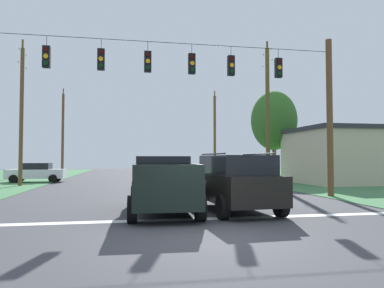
{
  "coord_description": "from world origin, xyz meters",
  "views": [
    {
      "loc": [
        -1.89,
        -8.2,
        1.87
      ],
      "look_at": [
        0.8,
        6.58,
        2.48
      ],
      "focal_mm": 33.63,
      "sensor_mm": 36.0,
      "label": 1
    }
  ],
  "objects_px": {
    "utility_pole_far_left": "(63,132)",
    "tree_roadside_right": "(274,121)",
    "utility_pole_mid_right": "(268,112)",
    "overhead_signal_span": "(167,101)",
    "roadside_store": "(378,156)",
    "pickup_truck": "(163,185)",
    "distant_car_crossing_white": "(36,172)",
    "utility_pole_mid_left": "(21,111)",
    "suv_black": "(234,181)",
    "utility_pole_far_right": "(215,133)",
    "distant_car_oncoming": "(177,172)"
  },
  "relations": [
    {
      "from": "utility_pole_far_right",
      "to": "utility_pole_far_left",
      "type": "relative_size",
      "value": 1.04
    },
    {
      "from": "utility_pole_mid_right",
      "to": "utility_pole_far_right",
      "type": "height_order",
      "value": "utility_pole_mid_right"
    },
    {
      "from": "utility_pole_mid_right",
      "to": "utility_pole_far_right",
      "type": "relative_size",
      "value": 1.05
    },
    {
      "from": "pickup_truck",
      "to": "utility_pole_mid_right",
      "type": "relative_size",
      "value": 0.5
    },
    {
      "from": "distant_car_crossing_white",
      "to": "utility_pole_mid_left",
      "type": "relative_size",
      "value": 0.43
    },
    {
      "from": "overhead_signal_span",
      "to": "utility_pole_far_right",
      "type": "height_order",
      "value": "utility_pole_far_right"
    },
    {
      "from": "distant_car_crossing_white",
      "to": "roadside_store",
      "type": "bearing_deg",
      "value": -11.74
    },
    {
      "from": "pickup_truck",
      "to": "utility_pole_far_right",
      "type": "relative_size",
      "value": 0.52
    },
    {
      "from": "utility_pole_mid_right",
      "to": "roadside_store",
      "type": "distance_m",
      "value": 9.15
    },
    {
      "from": "overhead_signal_span",
      "to": "utility_pole_far_left",
      "type": "xyz_separation_m",
      "value": [
        -9.17,
        27.64,
        0.49
      ]
    },
    {
      "from": "suv_black",
      "to": "utility_pole_far_left",
      "type": "height_order",
      "value": "utility_pole_far_left"
    },
    {
      "from": "suv_black",
      "to": "utility_pole_mid_left",
      "type": "xyz_separation_m",
      "value": [
        -10.9,
        13.78,
        4.03
      ]
    },
    {
      "from": "utility_pole_far_left",
      "to": "overhead_signal_span",
      "type": "bearing_deg",
      "value": -71.65
    },
    {
      "from": "distant_car_crossing_white",
      "to": "distant_car_oncoming",
      "type": "height_order",
      "value": "same"
    },
    {
      "from": "utility_pole_far_left",
      "to": "tree_roadside_right",
      "type": "distance_m",
      "value": 24.72
    },
    {
      "from": "utility_pole_mid_right",
      "to": "utility_pole_far_left",
      "type": "distance_m",
      "value": 25.38
    },
    {
      "from": "utility_pole_mid_left",
      "to": "utility_pole_far_left",
      "type": "distance_m",
      "value": 17.77
    },
    {
      "from": "roadside_store",
      "to": "overhead_signal_span",
      "type": "bearing_deg",
      "value": -154.11
    },
    {
      "from": "suv_black",
      "to": "tree_roadside_right",
      "type": "height_order",
      "value": "tree_roadside_right"
    },
    {
      "from": "distant_car_crossing_white",
      "to": "utility_pole_far_left",
      "type": "distance_m",
      "value": 14.47
    },
    {
      "from": "pickup_truck",
      "to": "suv_black",
      "type": "relative_size",
      "value": 1.12
    },
    {
      "from": "pickup_truck",
      "to": "suv_black",
      "type": "bearing_deg",
      "value": -3.1
    },
    {
      "from": "utility_pole_far_right",
      "to": "tree_roadside_right",
      "type": "height_order",
      "value": "utility_pole_far_right"
    },
    {
      "from": "distant_car_crossing_white",
      "to": "roadside_store",
      "type": "height_order",
      "value": "roadside_store"
    },
    {
      "from": "roadside_store",
      "to": "suv_black",
      "type": "bearing_deg",
      "value": -141.16
    },
    {
      "from": "distant_car_crossing_white",
      "to": "distant_car_oncoming",
      "type": "distance_m",
      "value": 11.05
    },
    {
      "from": "overhead_signal_span",
      "to": "utility_pole_far_right",
      "type": "xyz_separation_m",
      "value": [
        9.12,
        27.65,
        0.52
      ]
    },
    {
      "from": "distant_car_oncoming",
      "to": "roadside_store",
      "type": "height_order",
      "value": "roadside_store"
    },
    {
      "from": "suv_black",
      "to": "utility_pole_mid_right",
      "type": "distance_m",
      "value": 15.98
    },
    {
      "from": "suv_black",
      "to": "distant_car_crossing_white",
      "type": "bearing_deg",
      "value": 121.33
    },
    {
      "from": "overhead_signal_span",
      "to": "pickup_truck",
      "type": "relative_size",
      "value": 3.04
    },
    {
      "from": "overhead_signal_span",
      "to": "distant_car_crossing_white",
      "type": "distance_m",
      "value": 16.78
    },
    {
      "from": "utility_pole_mid_right",
      "to": "utility_pole_far_left",
      "type": "xyz_separation_m",
      "value": [
        -18.07,
        17.83,
        -0.46
      ]
    },
    {
      "from": "utility_pole_mid_right",
      "to": "overhead_signal_span",
      "type": "bearing_deg",
      "value": -132.19
    },
    {
      "from": "utility_pole_mid_right",
      "to": "tree_roadside_right",
      "type": "relative_size",
      "value": 1.42
    },
    {
      "from": "overhead_signal_span",
      "to": "utility_pole_far_left",
      "type": "relative_size",
      "value": 1.65
    },
    {
      "from": "utility_pole_mid_left",
      "to": "utility_pole_far_left",
      "type": "height_order",
      "value": "utility_pole_far_left"
    },
    {
      "from": "distant_car_crossing_white",
      "to": "roadside_store",
      "type": "relative_size",
      "value": 0.33
    },
    {
      "from": "overhead_signal_span",
      "to": "suv_black",
      "type": "xyz_separation_m",
      "value": [
        2.01,
        -3.91,
        -3.46
      ]
    },
    {
      "from": "utility_pole_far_left",
      "to": "utility_pole_mid_left",
      "type": "bearing_deg",
      "value": -89.11
    },
    {
      "from": "pickup_truck",
      "to": "utility_pole_mid_left",
      "type": "xyz_separation_m",
      "value": [
        -8.36,
        13.64,
        4.12
      ]
    },
    {
      "from": "utility_pole_mid_left",
      "to": "distant_car_crossing_white",
      "type": "bearing_deg",
      "value": 88.33
    },
    {
      "from": "utility_pole_mid_left",
      "to": "utility_pole_far_left",
      "type": "bearing_deg",
      "value": 90.89
    },
    {
      "from": "overhead_signal_span",
      "to": "roadside_store",
      "type": "distance_m",
      "value": 19.36
    },
    {
      "from": "utility_pole_far_right",
      "to": "utility_pole_mid_left",
      "type": "bearing_deg",
      "value": -135.38
    },
    {
      "from": "distant_car_crossing_white",
      "to": "utility_pole_far_right",
      "type": "distance_m",
      "value": 23.03
    },
    {
      "from": "distant_car_crossing_white",
      "to": "utility_pole_mid_right",
      "type": "xyz_separation_m",
      "value": [
        17.68,
        -3.99,
        4.68
      ]
    },
    {
      "from": "overhead_signal_span",
      "to": "roadside_store",
      "type": "xyz_separation_m",
      "value": [
        17.28,
        8.39,
        -2.42
      ]
    },
    {
      "from": "distant_car_crossing_white",
      "to": "utility_pole_far_left",
      "type": "xyz_separation_m",
      "value": [
        -0.39,
        13.84,
        4.22
      ]
    },
    {
      "from": "suv_black",
      "to": "utility_pole_far_left",
      "type": "distance_m",
      "value": 33.71
    }
  ]
}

